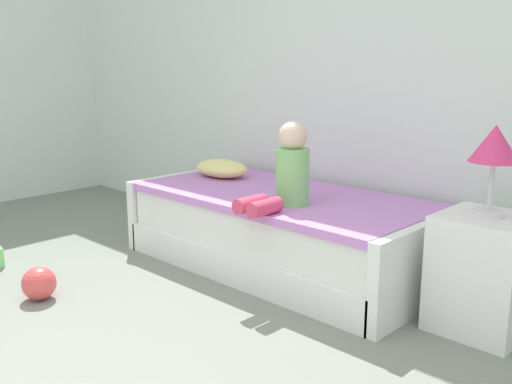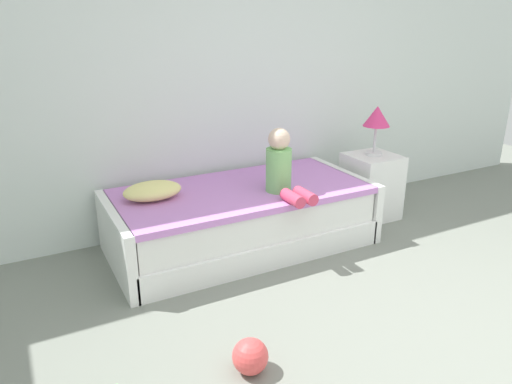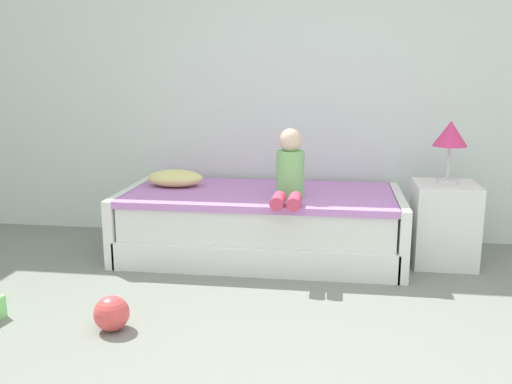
{
  "view_description": "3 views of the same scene",
  "coord_description": "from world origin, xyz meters",
  "px_view_note": "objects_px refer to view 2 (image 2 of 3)",
  "views": [
    {
      "loc": [
        2.07,
        -0.79,
        1.35
      ],
      "look_at": [
        -0.38,
        1.75,
        0.55
      ],
      "focal_mm": 40.8,
      "sensor_mm": 36.0,
      "label": 1
    },
    {
      "loc": [
        -1.96,
        -1.26,
        1.79
      ],
      "look_at": [
        -0.38,
        1.75,
        0.55
      ],
      "focal_mm": 33.81,
      "sensor_mm": 36.0,
      "label": 2
    },
    {
      "loc": [
        0.17,
        -2.11,
        1.4
      ],
      "look_at": [
        -0.38,
        1.75,
        0.55
      ],
      "focal_mm": 39.43,
      "sensor_mm": 36.0,
      "label": 3
    }
  ],
  "objects_px": {
    "table_lamp": "(377,119)",
    "pillow": "(152,191)",
    "nightstand": "(371,186)",
    "toy_ball": "(250,356)",
    "bed": "(242,218)",
    "child_figure": "(282,167)"
  },
  "relations": [
    {
      "from": "nightstand",
      "to": "pillow",
      "type": "xyz_separation_m",
      "value": [
        -2.04,
        0.1,
        0.26
      ]
    },
    {
      "from": "nightstand",
      "to": "pillow",
      "type": "relative_size",
      "value": 1.36
    },
    {
      "from": "bed",
      "to": "pillow",
      "type": "height_order",
      "value": "pillow"
    },
    {
      "from": "child_figure",
      "to": "pillow",
      "type": "height_order",
      "value": "child_figure"
    },
    {
      "from": "pillow",
      "to": "table_lamp",
      "type": "bearing_deg",
      "value": -2.78
    },
    {
      "from": "pillow",
      "to": "toy_ball",
      "type": "distance_m",
      "value": 1.56
    },
    {
      "from": "table_lamp",
      "to": "bed",
      "type": "bearing_deg",
      "value": -179.96
    },
    {
      "from": "toy_ball",
      "to": "bed",
      "type": "bearing_deg",
      "value": 65.46
    },
    {
      "from": "child_figure",
      "to": "toy_ball",
      "type": "distance_m",
      "value": 1.57
    },
    {
      "from": "pillow",
      "to": "nightstand",
      "type": "bearing_deg",
      "value": -2.78
    },
    {
      "from": "table_lamp",
      "to": "pillow",
      "type": "height_order",
      "value": "table_lamp"
    },
    {
      "from": "nightstand",
      "to": "toy_ball",
      "type": "bearing_deg",
      "value": -144.97
    },
    {
      "from": "bed",
      "to": "table_lamp",
      "type": "height_order",
      "value": "table_lamp"
    },
    {
      "from": "nightstand",
      "to": "table_lamp",
      "type": "bearing_deg",
      "value": 0.0
    },
    {
      "from": "table_lamp",
      "to": "toy_ball",
      "type": "distance_m",
      "value": 2.57
    },
    {
      "from": "bed",
      "to": "child_figure",
      "type": "bearing_deg",
      "value": -44.09
    },
    {
      "from": "table_lamp",
      "to": "toy_ball",
      "type": "relative_size",
      "value": 2.31
    },
    {
      "from": "table_lamp",
      "to": "pillow",
      "type": "bearing_deg",
      "value": 177.22
    },
    {
      "from": "table_lamp",
      "to": "toy_ball",
      "type": "bearing_deg",
      "value": -144.97
    },
    {
      "from": "toy_ball",
      "to": "table_lamp",
      "type": "bearing_deg",
      "value": 35.03
    },
    {
      "from": "bed",
      "to": "child_figure",
      "type": "xyz_separation_m",
      "value": [
        0.24,
        -0.23,
        0.46
      ]
    },
    {
      "from": "bed",
      "to": "pillow",
      "type": "distance_m",
      "value": 0.77
    }
  ]
}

